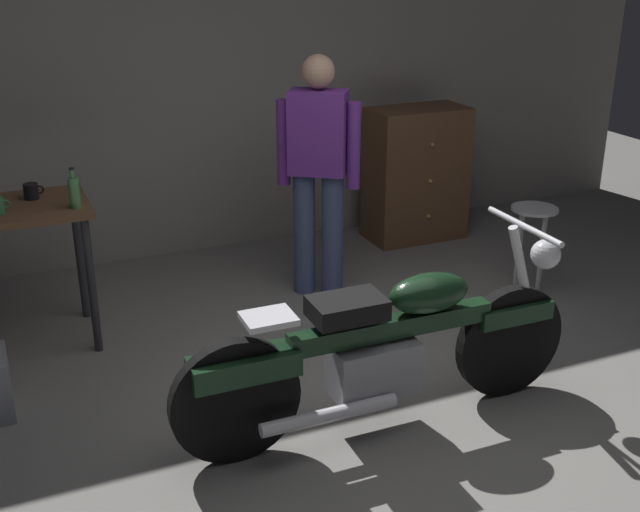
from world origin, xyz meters
TOP-DOWN VIEW (x-y plane):
  - ground_plane at (0.00, 0.00)m, footprint 12.00×12.00m
  - back_wall at (0.00, 2.80)m, footprint 8.00×0.12m
  - motorcycle at (0.02, -0.09)m, footprint 2.19×0.60m
  - person_standing at (0.37, 1.57)m, footprint 0.48×0.40m
  - shop_stool at (1.73, 0.96)m, footprint 0.32×0.32m
  - wooden_dresser at (1.57, 2.30)m, footprint 0.80×0.47m
  - mug_black_matte at (-1.47, 1.67)m, footprint 0.12×0.09m
  - bottle at (-1.25, 1.38)m, footprint 0.06×0.06m

SIDE VIEW (x-z plane):
  - ground_plane at x=0.00m, z-range 0.00..0.00m
  - motorcycle at x=0.02m, z-range -0.05..0.95m
  - shop_stool at x=1.73m, z-range 0.18..0.82m
  - wooden_dresser at x=1.57m, z-range 0.00..1.10m
  - person_standing at x=0.37m, z-range 0.09..1.76m
  - mug_black_matte at x=-1.47m, z-range 0.90..0.99m
  - bottle at x=-1.25m, z-range 0.88..1.12m
  - back_wall at x=0.00m, z-range 0.00..3.10m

